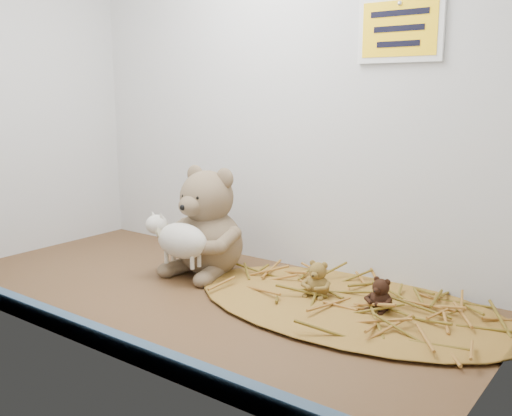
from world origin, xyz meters
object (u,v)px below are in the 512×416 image
Objects in this scene: main_teddy at (209,220)px; mini_teddy_tan at (318,277)px; toy_lamb at (182,241)px; mini_teddy_brown at (381,293)px.

main_teddy reaches higher than mini_teddy_tan.
toy_lamb is 31.89cm from mini_teddy_tan.
main_teddy is 45.14cm from mini_teddy_brown.
mini_teddy_brown is (44.39, 8.17, -5.05)cm from toy_lamb.
main_teddy is 9.63cm from toy_lamb.
main_teddy is 3.41× the size of mini_teddy_tan.
mini_teddy_brown is at bearing -5.94° from mini_teddy_tan.
main_teddy reaches higher than mini_teddy_brown.
main_teddy is 31.47cm from mini_teddy_tan.
mini_teddy_tan reaches higher than mini_teddy_brown.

